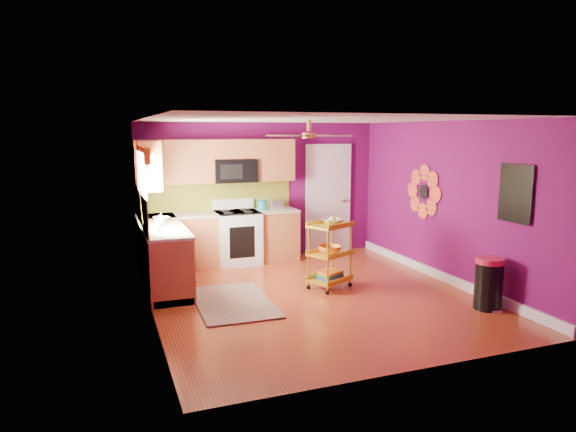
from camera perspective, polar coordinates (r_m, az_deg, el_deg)
name	(u,v)px	position (r m, az deg, el deg)	size (l,w,h in m)	color
ground	(313,296)	(7.49, 2.83, -8.84)	(5.00, 5.00, 0.00)	maroon
room_envelope	(316,183)	(7.16, 3.13, 3.70)	(4.54, 5.04, 2.52)	#600A50
lower_cabinets	(196,247)	(8.69, -10.14, -3.42)	(2.81, 2.31, 0.94)	#9B502A
electric_range	(237,237)	(9.18, -5.65, -2.32)	(0.76, 0.66, 1.13)	white
upper_cabinetry	(196,164)	(8.86, -10.14, 5.75)	(2.80, 2.30, 1.26)	#9B502A
left_window	(143,174)	(7.63, -15.86, 4.50)	(0.08, 1.35, 1.08)	white
panel_door	(328,200)	(10.00, 4.46, 1.81)	(0.95, 0.11, 2.15)	white
right_wall_art	(461,193)	(8.03, 18.70, 2.49)	(0.04, 2.74, 1.04)	black
ceiling_fan	(309,135)	(7.30, 2.35, 8.99)	(1.01, 1.01, 0.26)	#BF8C3F
shag_rug	(233,302)	(7.22, -6.14, -9.47)	(1.00, 1.63, 0.02)	black
rolling_cart	(330,251)	(7.73, 4.72, -3.95)	(0.73, 0.65, 1.09)	gold
trash_can	(489,284)	(7.36, 21.39, -7.01)	(0.48, 0.48, 0.69)	black
teal_kettle	(262,205)	(9.27, -2.90, 1.22)	(0.18, 0.18, 0.21)	#137492
toaster	(277,204)	(9.31, -1.25, 1.30)	(0.22, 0.15, 0.18)	beige
soap_bottle_a	(161,219)	(8.01, -13.89, -0.31)	(0.08, 0.08, 0.18)	#EA3F72
soap_bottle_b	(159,220)	(7.93, -14.13, -0.48)	(0.13, 0.13, 0.16)	white
counter_dish	(161,219)	(8.34, -13.88, -0.33)	(0.26, 0.26, 0.06)	white
counter_cup	(156,227)	(7.52, -14.42, -1.23)	(0.13, 0.13, 0.10)	white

